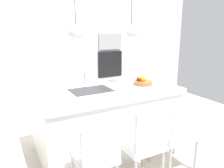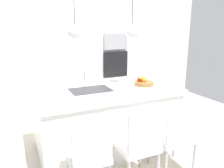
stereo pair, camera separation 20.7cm
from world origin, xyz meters
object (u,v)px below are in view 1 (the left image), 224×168
at_px(microwave, 110,41).
at_px(oven, 110,64).
at_px(chair_near, 96,156).
at_px(chair_far, 177,133).
at_px(chair_middle, 144,142).
at_px(fruit_bowl, 143,81).

distance_m(microwave, oven, 0.50).
relative_size(chair_near, chair_far, 0.99).
distance_m(chair_middle, chair_far, 0.51).
distance_m(oven, chair_far, 2.56).
distance_m(microwave, chair_middle, 2.81).
distance_m(oven, chair_near, 2.92).
relative_size(fruit_bowl, oven, 0.52).
relative_size(fruit_bowl, microwave, 0.54).
bearing_deg(chair_middle, fruit_bowl, 55.33).
relative_size(microwave, oven, 0.96).
xyz_separation_m(oven, chair_middle, (-0.90, -2.48, -0.46)).
height_order(chair_middle, chair_far, chair_middle).
xyz_separation_m(fruit_bowl, chair_near, (-1.15, -0.82, -0.46)).
bearing_deg(microwave, chair_middle, -109.93).
distance_m(fruit_bowl, chair_middle, 1.11).
xyz_separation_m(chair_middle, chair_far, (0.51, 0.00, -0.01)).
xyz_separation_m(fruit_bowl, oven, (0.33, 1.66, 0.01)).
distance_m(fruit_bowl, oven, 1.69).
xyz_separation_m(microwave, oven, (0.00, 0.00, -0.50)).
bearing_deg(chair_far, chair_middle, -179.65).
height_order(oven, chair_far, oven).
height_order(microwave, chair_far, microwave).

